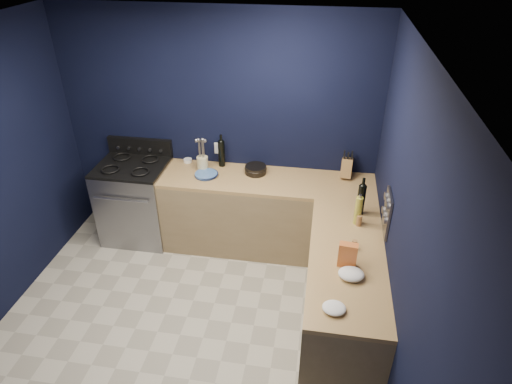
% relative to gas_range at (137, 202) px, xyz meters
% --- Properties ---
extents(floor, '(3.50, 3.50, 0.02)m').
position_rel_gas_range_xyz_m(floor, '(0.93, -1.42, -0.47)').
color(floor, '#AFA998').
rests_on(floor, ground).
extents(ceiling, '(3.50, 3.50, 0.02)m').
position_rel_gas_range_xyz_m(ceiling, '(0.93, -1.42, 2.15)').
color(ceiling, silver).
rests_on(ceiling, ground).
extents(wall_back, '(3.50, 0.02, 2.60)m').
position_rel_gas_range_xyz_m(wall_back, '(0.93, 0.34, 0.84)').
color(wall_back, black).
rests_on(wall_back, ground).
extents(wall_right, '(0.02, 3.50, 2.60)m').
position_rel_gas_range_xyz_m(wall_right, '(2.69, -1.42, 0.84)').
color(wall_right, black).
rests_on(wall_right, ground).
extents(cab_back, '(2.30, 0.63, 0.86)m').
position_rel_gas_range_xyz_m(cab_back, '(1.53, 0.02, -0.03)').
color(cab_back, '#86704E').
rests_on(cab_back, floor).
extents(top_back, '(2.30, 0.63, 0.04)m').
position_rel_gas_range_xyz_m(top_back, '(1.53, 0.02, 0.42)').
color(top_back, brown).
rests_on(top_back, cab_back).
extents(cab_right, '(0.63, 1.67, 0.86)m').
position_rel_gas_range_xyz_m(cab_right, '(2.37, -1.13, -0.03)').
color(cab_right, '#86704E').
rests_on(cab_right, floor).
extents(top_right, '(0.63, 1.67, 0.04)m').
position_rel_gas_range_xyz_m(top_right, '(2.37, -1.13, 0.42)').
color(top_right, brown).
rests_on(top_right, cab_right).
extents(gas_range, '(0.76, 0.66, 0.92)m').
position_rel_gas_range_xyz_m(gas_range, '(0.00, 0.00, 0.00)').
color(gas_range, gray).
rests_on(gas_range, floor).
extents(oven_door, '(0.59, 0.02, 0.42)m').
position_rel_gas_range_xyz_m(oven_door, '(0.00, -0.32, -0.01)').
color(oven_door, black).
rests_on(oven_door, gas_range).
extents(cooktop, '(0.76, 0.66, 0.03)m').
position_rel_gas_range_xyz_m(cooktop, '(0.00, 0.00, 0.48)').
color(cooktop, black).
rests_on(cooktop, gas_range).
extents(backguard, '(0.76, 0.06, 0.20)m').
position_rel_gas_range_xyz_m(backguard, '(0.00, 0.30, 0.58)').
color(backguard, black).
rests_on(backguard, gas_range).
extents(spice_panel, '(0.02, 0.28, 0.38)m').
position_rel_gas_range_xyz_m(spice_panel, '(2.67, -0.87, 0.72)').
color(spice_panel, gray).
rests_on(spice_panel, wall_right).
extents(wall_outlet, '(0.09, 0.02, 0.13)m').
position_rel_gas_range_xyz_m(wall_outlet, '(0.93, 0.32, 0.62)').
color(wall_outlet, white).
rests_on(wall_outlet, wall_back).
extents(plate_stack, '(0.25, 0.25, 0.03)m').
position_rel_gas_range_xyz_m(plate_stack, '(0.86, -0.01, 0.46)').
color(plate_stack, '#306493').
rests_on(plate_stack, top_back).
extents(ramekin, '(0.10, 0.10, 0.04)m').
position_rel_gas_range_xyz_m(ramekin, '(0.57, 0.27, 0.46)').
color(ramekin, white).
rests_on(ramekin, top_back).
extents(utensil_crock, '(0.16, 0.16, 0.16)m').
position_rel_gas_range_xyz_m(utensil_crock, '(0.79, 0.12, 0.52)').
color(utensil_crock, beige).
rests_on(utensil_crock, top_back).
extents(wine_bottle_back, '(0.10, 0.10, 0.30)m').
position_rel_gas_range_xyz_m(wine_bottle_back, '(0.98, 0.25, 0.59)').
color(wine_bottle_back, black).
rests_on(wine_bottle_back, top_back).
extents(lemon_basket, '(0.28, 0.28, 0.09)m').
position_rel_gas_range_xyz_m(lemon_basket, '(1.39, 0.13, 0.48)').
color(lemon_basket, black).
rests_on(lemon_basket, top_back).
extents(knife_block, '(0.13, 0.25, 0.25)m').
position_rel_gas_range_xyz_m(knife_block, '(2.37, 0.23, 0.54)').
color(knife_block, brown).
rests_on(knife_block, top_back).
extents(wine_bottle_right, '(0.09, 0.09, 0.30)m').
position_rel_gas_range_xyz_m(wine_bottle_right, '(2.48, -0.49, 0.59)').
color(wine_bottle_right, black).
rests_on(wine_bottle_right, top_right).
extents(oil_bottle, '(0.07, 0.07, 0.28)m').
position_rel_gas_range_xyz_m(oil_bottle, '(2.45, -0.65, 0.58)').
color(oil_bottle, '#A19C31').
rests_on(oil_bottle, top_right).
extents(spice_jar_near, '(0.06, 0.06, 0.11)m').
position_rel_gas_range_xyz_m(spice_jar_near, '(2.47, -0.68, 0.49)').
color(spice_jar_near, olive).
rests_on(spice_jar_near, top_right).
extents(spice_jar_far, '(0.05, 0.05, 0.08)m').
position_rel_gas_range_xyz_m(spice_jar_far, '(2.42, -1.03, 0.48)').
color(spice_jar_far, olive).
rests_on(spice_jar_far, top_right).
extents(crouton_bag, '(0.15, 0.08, 0.22)m').
position_rel_gas_range_xyz_m(crouton_bag, '(2.35, -1.26, 0.55)').
color(crouton_bag, '#AA242E').
rests_on(crouton_bag, top_right).
extents(towel_front, '(0.21, 0.18, 0.07)m').
position_rel_gas_range_xyz_m(towel_front, '(2.39, -1.40, 0.48)').
color(towel_front, white).
rests_on(towel_front, top_right).
extents(towel_end, '(0.19, 0.17, 0.05)m').
position_rel_gas_range_xyz_m(towel_end, '(2.26, -1.76, 0.47)').
color(towel_end, white).
rests_on(towel_end, top_right).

